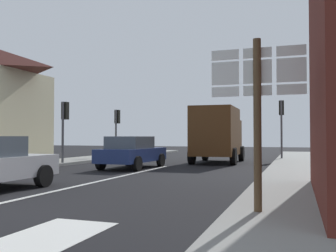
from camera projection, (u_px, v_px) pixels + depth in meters
ground_plane at (151, 170)px, 16.80m from camera, size 80.00×80.00×0.00m
sidewalk_right at (300, 178)px, 12.91m from camera, size 2.61×44.00×0.14m
sidewalk_left at (4, 168)px, 16.91m from camera, size 2.61×44.00×0.14m
lane_centre_stripe at (108, 179)px, 13.02m from camera, size 0.16×12.00×0.01m
lane_turn_arrow at (48, 237)px, 5.52m from camera, size 1.20×2.20×0.01m
sedan_far at (132, 152)px, 17.61m from camera, size 2.08×4.25×1.47m
delivery_truck at (217, 133)px, 21.35m from camera, size 2.56×5.04×3.05m
route_sign_post at (257, 106)px, 6.79m from camera, size 1.66×0.14×3.20m
traffic_light_far_left at (117, 123)px, 25.32m from camera, size 0.30×0.49×3.24m
traffic_light_near_left at (65, 118)px, 19.62m from camera, size 0.30×0.49×3.25m
traffic_light_far_right at (281, 116)px, 23.68m from camera, size 0.30×0.49×3.71m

